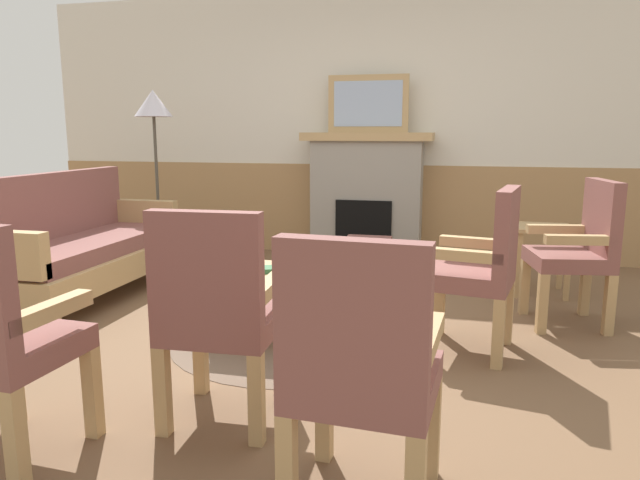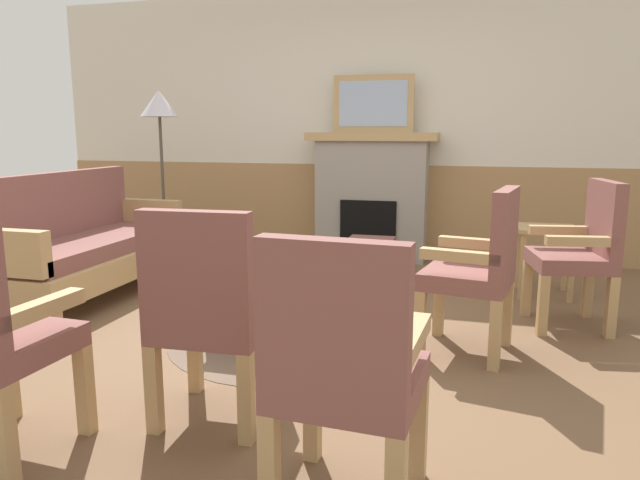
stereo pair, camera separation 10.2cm
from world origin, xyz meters
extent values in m
plane|color=brown|center=(0.00, 0.00, 0.00)|extent=(14.00, 14.00, 0.00)
cube|color=silver|center=(0.00, 2.60, 1.35)|extent=(7.20, 0.12, 2.70)
cube|color=#A87F51|center=(0.00, 2.53, 0.47)|extent=(7.20, 0.02, 0.95)
cube|color=gray|center=(0.00, 2.35, 0.60)|extent=(1.10, 0.36, 1.20)
cube|color=black|center=(0.00, 2.16, 0.38)|extent=(0.56, 0.02, 0.48)
cube|color=tan|center=(0.00, 2.35, 1.24)|extent=(1.30, 0.44, 0.08)
cube|color=tan|center=(0.00, 2.35, 1.56)|extent=(0.80, 0.03, 0.56)
cube|color=#9EB2D1|center=(0.00, 2.33, 1.56)|extent=(0.68, 0.01, 0.44)
cube|color=tan|center=(-1.54, -0.49, 0.08)|extent=(0.08, 0.08, 0.16)
cube|color=tan|center=(-1.54, 1.19, 0.08)|extent=(0.08, 0.08, 0.16)
cube|color=tan|center=(-2.14, 1.19, 0.08)|extent=(0.08, 0.08, 0.16)
cube|color=tan|center=(-1.84, 0.35, 0.26)|extent=(0.70, 1.80, 0.20)
cube|color=brown|center=(-1.84, 0.35, 0.42)|extent=(0.60, 1.70, 0.12)
cube|color=brown|center=(-2.14, 0.35, 0.73)|extent=(0.10, 1.70, 0.50)
cube|color=tan|center=(-1.84, -0.50, 0.53)|extent=(0.60, 0.10, 0.30)
cube|color=tan|center=(-1.84, 1.20, 0.53)|extent=(0.60, 0.10, 0.30)
cube|color=tan|center=(-0.50, -0.38, 0.20)|extent=(0.05, 0.05, 0.40)
cube|color=tan|center=(0.34, -0.38, 0.20)|extent=(0.05, 0.05, 0.40)
cube|color=tan|center=(-0.50, 0.06, 0.20)|extent=(0.05, 0.05, 0.40)
cube|color=tan|center=(0.34, 0.06, 0.20)|extent=(0.05, 0.05, 0.40)
cube|color=tan|center=(-0.08, -0.16, 0.42)|extent=(0.96, 0.56, 0.04)
cylinder|color=brown|center=(-0.08, -0.16, 0.00)|extent=(1.47, 1.47, 0.01)
cube|color=#33663D|center=(-0.15, -0.18, 0.46)|extent=(0.25, 0.19, 0.03)
cube|color=tan|center=(0.00, 1.34, 0.13)|extent=(0.05, 0.05, 0.26)
cube|color=tan|center=(0.30, 1.34, 0.13)|extent=(0.05, 0.05, 0.26)
cube|color=tan|center=(0.00, 1.64, 0.13)|extent=(0.05, 0.05, 0.26)
cube|color=tan|center=(0.30, 1.64, 0.13)|extent=(0.05, 0.05, 0.26)
cube|color=brown|center=(0.15, 1.49, 0.31)|extent=(0.40, 0.40, 0.10)
cube|color=tan|center=(1.48, 0.34, 0.20)|extent=(0.07, 0.07, 0.40)
cube|color=tan|center=(1.41, 0.75, 0.20)|extent=(0.07, 0.07, 0.40)
cube|color=tan|center=(1.89, 0.41, 0.20)|extent=(0.07, 0.07, 0.40)
cube|color=tan|center=(1.82, 0.82, 0.20)|extent=(0.07, 0.07, 0.40)
cube|color=brown|center=(1.65, 0.58, 0.45)|extent=(0.55, 0.55, 0.10)
cube|color=brown|center=(1.85, 0.62, 0.74)|extent=(0.16, 0.49, 0.48)
cube|color=tan|center=(1.68, 0.38, 0.62)|extent=(0.45, 0.14, 0.06)
cube|color=tan|center=(1.61, 0.78, 0.62)|extent=(0.45, 0.14, 0.06)
cube|color=tan|center=(0.76, -0.24, 0.20)|extent=(0.07, 0.07, 0.40)
cube|color=tan|center=(0.84, 0.17, 0.20)|extent=(0.07, 0.07, 0.40)
cube|color=tan|center=(1.17, -0.32, 0.20)|extent=(0.07, 0.07, 0.40)
cube|color=tan|center=(1.25, 0.09, 0.20)|extent=(0.07, 0.07, 0.40)
cube|color=brown|center=(1.00, -0.07, 0.45)|extent=(0.56, 0.56, 0.10)
cube|color=brown|center=(1.20, -0.11, 0.74)|extent=(0.17, 0.49, 0.48)
cube|color=tan|center=(0.97, -0.28, 0.62)|extent=(0.45, 0.15, 0.06)
cube|color=tan|center=(1.04, 0.13, 0.62)|extent=(0.45, 0.15, 0.06)
cube|color=tan|center=(-0.28, -0.99, 0.20)|extent=(0.06, 0.06, 0.40)
cube|color=tan|center=(0.14, -0.97, 0.20)|extent=(0.06, 0.06, 0.40)
cube|color=tan|center=(-0.26, -1.41, 0.20)|extent=(0.06, 0.06, 0.40)
cube|color=tan|center=(0.16, -1.39, 0.20)|extent=(0.06, 0.06, 0.40)
cube|color=brown|center=(-0.06, -1.19, 0.45)|extent=(0.50, 0.50, 0.10)
cube|color=brown|center=(-0.06, -1.39, 0.74)|extent=(0.48, 0.10, 0.48)
cube|color=tan|center=(-0.27, -1.20, 0.62)|extent=(0.09, 0.44, 0.06)
cube|color=tan|center=(0.14, -1.18, 0.62)|extent=(0.09, 0.44, 0.06)
cube|color=tan|center=(-0.97, -1.47, 0.20)|extent=(0.06, 0.06, 0.40)
cube|color=tan|center=(-0.55, -1.49, 0.20)|extent=(0.06, 0.06, 0.40)
cube|color=tan|center=(-0.57, -1.91, 0.20)|extent=(0.06, 0.06, 0.40)
cube|color=brown|center=(-0.77, -1.69, 0.45)|extent=(0.50, 0.50, 0.10)
cube|color=tan|center=(-0.56, -1.70, 0.62)|extent=(0.09, 0.44, 0.06)
cube|color=tan|center=(0.45, -1.43, 0.20)|extent=(0.06, 0.06, 0.40)
cube|color=tan|center=(0.87, -1.46, 0.20)|extent=(0.06, 0.06, 0.40)
cube|color=tan|center=(0.43, -1.85, 0.20)|extent=(0.06, 0.06, 0.40)
cube|color=brown|center=(0.65, -1.66, 0.45)|extent=(0.51, 0.51, 0.10)
cube|color=brown|center=(0.64, -1.86, 0.74)|extent=(0.48, 0.11, 0.48)
cube|color=tan|center=(0.45, -1.64, 0.62)|extent=(0.10, 0.44, 0.06)
cube|color=tan|center=(0.85, -1.67, 0.62)|extent=(0.10, 0.44, 0.06)
cube|color=tan|center=(1.40, 1.54, 0.26)|extent=(0.04, 0.04, 0.52)
cube|color=tan|center=(1.76, 1.54, 0.26)|extent=(0.04, 0.04, 0.52)
cube|color=tan|center=(1.40, 1.18, 0.26)|extent=(0.04, 0.04, 0.52)
cube|color=tan|center=(1.76, 1.18, 0.26)|extent=(0.04, 0.04, 0.52)
cube|color=tan|center=(1.58, 1.36, 0.54)|extent=(0.44, 0.44, 0.03)
cylinder|color=#332D28|center=(-1.95, 1.64, 0.01)|extent=(0.24, 0.24, 0.03)
cylinder|color=#4C473D|center=(-1.95, 1.64, 0.73)|extent=(0.03, 0.03, 1.40)
cone|color=silver|center=(-1.95, 1.64, 1.55)|extent=(0.36, 0.36, 0.25)
camera|label=1|loc=(0.95, -3.52, 1.29)|focal=32.84mm
camera|label=2|loc=(1.05, -3.50, 1.29)|focal=32.84mm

